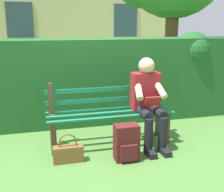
{
  "coord_description": "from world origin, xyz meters",
  "views": [
    {
      "loc": [
        0.88,
        3.54,
        1.63
      ],
      "look_at": [
        0.0,
        0.1,
        0.72
      ],
      "focal_mm": 44.82,
      "sensor_mm": 36.0,
      "label": 1
    }
  ],
  "objects": [
    {
      "name": "handbag",
      "position": [
        0.62,
        0.38,
        0.12
      ],
      "size": [
        0.36,
        0.12,
        0.37
      ],
      "color": "brown",
      "rests_on": "ground"
    },
    {
      "name": "hedge_backdrop",
      "position": [
        -0.45,
        -1.09,
        0.75
      ],
      "size": [
        4.5,
        0.79,
        1.52
      ],
      "color": "#1E5123",
      "rests_on": "ground"
    },
    {
      "name": "backpack",
      "position": [
        -0.08,
        0.5,
        0.22
      ],
      "size": [
        0.29,
        0.26,
        0.45
      ],
      "color": "#4C1919",
      "rests_on": "ground"
    },
    {
      "name": "person_seated",
      "position": [
        -0.51,
        0.1,
        0.64
      ],
      "size": [
        0.44,
        0.73,
        1.2
      ],
      "color": "maroon",
      "rests_on": "ground"
    },
    {
      "name": "ground",
      "position": [
        0.0,
        0.0,
        0.0
      ],
      "size": [
        60.0,
        60.0,
        0.0
      ],
      "primitive_type": "plane",
      "color": "#477533"
    },
    {
      "name": "park_bench",
      "position": [
        0.0,
        -0.06,
        0.44
      ],
      "size": [
        1.72,
        0.46,
        0.88
      ],
      "color": "#4C3828",
      "rests_on": "ground"
    }
  ]
}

